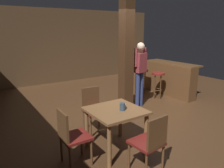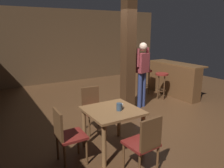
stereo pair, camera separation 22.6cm
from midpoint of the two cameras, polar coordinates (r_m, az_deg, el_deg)
ground_plane at (r=5.38m, az=6.18°, el=-8.31°), size 10.80×10.80×0.00m
wall_back at (r=8.92m, az=-12.64°, el=9.65°), size 8.00×0.10×2.80m
pillar at (r=5.45m, az=2.54°, el=7.32°), size 0.28×0.28×2.80m
dining_table at (r=3.73m, az=-0.81°, el=-8.63°), size 0.87×0.87×0.74m
chair_south at (r=3.22m, az=7.97°, el=-14.60°), size 0.45×0.45×0.89m
chair_west at (r=3.44m, az=-12.62°, el=-12.85°), size 0.42×0.42×0.89m
chair_north at (r=4.48m, az=-6.38°, el=-6.04°), size 0.45×0.45×0.89m
napkin_cup at (r=3.62m, az=0.95°, el=-5.96°), size 0.09×0.09×0.13m
salt_shaker at (r=3.72m, az=1.69°, el=-5.76°), size 0.03×0.03×0.08m
standing_person at (r=5.76m, az=6.19°, el=3.62°), size 0.47×0.27×1.72m
bar_counter at (r=7.15m, az=13.80°, el=1.42°), size 0.56×1.84×1.02m
bar_stool_near at (r=6.65m, az=10.97°, el=1.31°), size 0.38×0.38×0.79m
bar_stool_mid at (r=7.12m, az=7.08°, el=2.14°), size 0.34×0.34×0.78m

